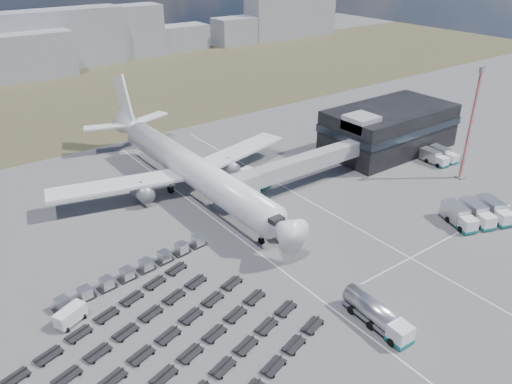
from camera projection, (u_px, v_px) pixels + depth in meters
ground at (298, 270)px, 74.14m from camera, size 420.00×420.00×0.00m
grass_strip at (64, 99)px, 153.01m from camera, size 420.00×90.00×0.01m
lane_markings at (331, 240)px, 81.46m from camera, size 47.12×110.00×0.01m
terminal at (389, 128)px, 114.24m from camera, size 30.40×16.40×11.00m
jet_bridge at (292, 168)px, 94.91m from camera, size 30.30×3.80×7.05m
airliner at (188, 166)px, 94.95m from camera, size 51.59×64.53×17.62m
skyline at (37, 47)px, 181.40m from camera, size 303.17×27.30×22.30m
fuel_tanker at (377, 315)px, 62.82m from camera, size 3.10×10.33×3.30m
pushback_tug at (285, 234)px, 81.65m from camera, size 3.64×2.33×1.53m
utility_van at (71, 316)px, 63.43m from camera, size 4.45×3.36×2.19m
catering_truck at (255, 179)px, 98.87m from camera, size 3.85×6.64×2.86m
service_trucks_near at (477, 213)px, 86.08m from camera, size 11.76×10.32×2.99m
service_trucks_far at (439, 156)px, 109.41m from camera, size 5.87×6.87×2.62m
uld_row at (137, 269)px, 72.53m from camera, size 25.06×4.64×1.69m
baggage_dollies at (166, 357)px, 58.08m from camera, size 37.62×32.36×0.77m
floodlight_mast at (471, 125)px, 97.58m from camera, size 2.18×1.76×22.85m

